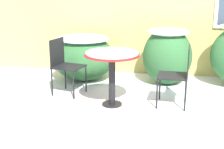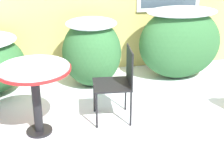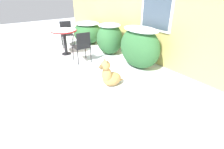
{
  "view_description": "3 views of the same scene",
  "coord_description": "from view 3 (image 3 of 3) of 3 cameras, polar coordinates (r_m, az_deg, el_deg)",
  "views": [
    {
      "loc": [
        -0.08,
        -4.22,
        1.82
      ],
      "look_at": [
        -0.87,
        0.4,
        0.46
      ],
      "focal_mm": 55.0,
      "sensor_mm": 36.0,
      "label": 1
    },
    {
      "loc": [
        -0.68,
        -2.99,
        2.09
      ],
      "look_at": [
        0.0,
        0.6,
        0.55
      ],
      "focal_mm": 55.0,
      "sensor_mm": 36.0,
      "label": 2
    },
    {
      "loc": [
        4.4,
        -1.5,
        1.94
      ],
      "look_at": [
        1.63,
        0.45,
        0.26
      ],
      "focal_mm": 28.0,
      "sensor_mm": 36.0,
      "label": 3
    }
  ],
  "objects": [
    {
      "name": "shrub_left",
      "position": [
        6.9,
        -8.01,
        13.64
      ],
      "size": [
        1.11,
        1.03,
        0.81
      ],
      "color": "#2D6033",
      "rests_on": "ground_plane"
    },
    {
      "name": "ground_plane",
      "position": [
        5.03,
        -15.15,
        2.82
      ],
      "size": [
        16.0,
        16.0,
        0.0
      ],
      "primitive_type": "plane",
      "color": "silver"
    },
    {
      "name": "house_wall",
      "position": [
        5.72,
        5.57,
        21.38
      ],
      "size": [
        8.0,
        0.1,
        2.86
      ],
      "color": "tan",
      "rests_on": "ground_plane"
    },
    {
      "name": "shrub_middle",
      "position": [
        5.64,
        -0.8,
        11.88
      ],
      "size": [
        0.84,
        0.81,
        0.97
      ],
      "color": "#2D6033",
      "rests_on": "ground_plane"
    },
    {
      "name": "patio_table",
      "position": [
        5.74,
        -15.36,
        12.55
      ],
      "size": [
        0.78,
        0.78,
        0.79
      ],
      "color": "black",
      "rests_on": "ground_plane"
    },
    {
      "name": "dog",
      "position": [
        3.76,
        -0.72,
        -0.49
      ],
      "size": [
        0.35,
        0.62,
        0.63
      ],
      "rotation": [
        0.0,
        0.0,
        -0.09
      ],
      "color": "tan",
      "rests_on": "ground_plane"
    },
    {
      "name": "patio_chair_far_side",
      "position": [
        5.0,
        -9.71,
        9.26
      ],
      "size": [
        0.45,
        0.45,
        0.88
      ],
      "rotation": [
        0.0,
        0.0,
        -1.64
      ],
      "color": "black",
      "rests_on": "ground_plane"
    },
    {
      "name": "shrub_right",
      "position": [
        4.66,
        8.96,
        9.04
      ],
      "size": [
        1.24,
        0.78,
        1.07
      ],
      "color": "#2D6033",
      "rests_on": "ground_plane"
    },
    {
      "name": "patio_chair_near_table",
      "position": [
        6.67,
        -14.6,
        13.09
      ],
      "size": [
        0.52,
        0.52,
        0.88
      ],
      "rotation": [
        0.0,
        0.0,
        1.31
      ],
      "color": "black",
      "rests_on": "ground_plane"
    }
  ]
}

